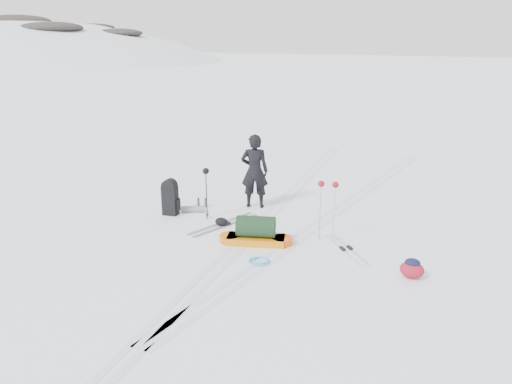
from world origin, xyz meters
TOP-DOWN VIEW (x-y plane):
  - ground at (0.00, 0.00)m, footprint 200.00×200.00m
  - ski_tracks at (0.61, 0.88)m, footprint 3.38×17.97m
  - skier at (-0.67, 1.45)m, footprint 0.81×0.66m
  - pulk_sled at (0.35, -0.73)m, footprint 1.66×0.91m
  - expedition_rucksack at (-2.29, 0.08)m, footprint 0.91×0.72m
  - ski_poles_black at (-1.38, 0.17)m, footprint 0.16×0.17m
  - ski_poles_silver at (1.70, 0.01)m, footprint 0.43×0.20m
  - touring_skis_grey at (-0.80, -0.05)m, footprint 0.96×2.00m
  - touring_skis_white at (2.23, -0.27)m, footprint 1.32×1.43m
  - rope_coil at (0.81, -1.56)m, footprint 0.50×0.50m
  - small_daypack at (3.66, -1.00)m, footprint 0.55×0.51m
  - thermos_pair at (-1.92, 0.84)m, footprint 0.21×0.19m
  - stuff_sack at (-0.82, -0.13)m, footprint 0.38×0.33m

SIDE VIEW (x-z plane):
  - ground at x=0.00m, z-range 0.00..0.00m
  - ski_tracks at x=0.61m, z-range 0.00..0.01m
  - touring_skis_white at x=2.23m, z-range -0.02..0.04m
  - touring_skis_grey at x=-0.80m, z-range -0.02..0.05m
  - rope_coil at x=0.81m, z-range 0.00..0.05m
  - stuff_sack at x=-0.82m, z-range 0.00..0.20m
  - thermos_pair at x=-1.92m, z-range -0.01..0.24m
  - small_daypack at x=3.66m, z-range -0.01..0.38m
  - pulk_sled at x=0.35m, z-range -0.07..0.54m
  - expedition_rucksack at x=-2.29m, z-range -0.04..0.89m
  - skier at x=-0.67m, z-range 0.00..1.93m
  - ski_poles_black at x=-1.38m, z-range 0.41..1.69m
  - ski_poles_silver at x=1.70m, z-range 0.46..1.83m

